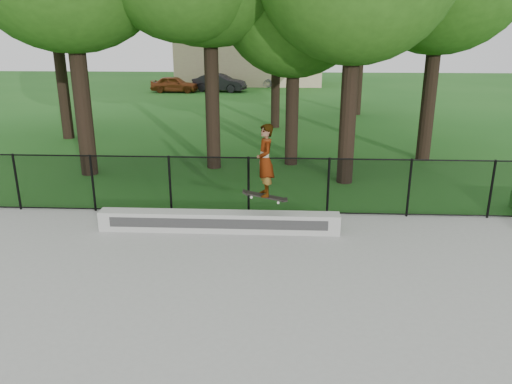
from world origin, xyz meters
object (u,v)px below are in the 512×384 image
Objects in this scene: car_a at (174,84)px; skater_airborne at (265,162)px; car_c at (254,79)px; grind_ledge at (219,222)px; car_b at (219,83)px.

car_a is 1.96× the size of skater_airborne.
car_c is (5.71, 4.35, 0.00)m from car_a.
car_c is 2.13× the size of skater_airborne.
car_a is (-6.62, 26.83, 0.30)m from grind_ledge.
car_a is at bearing 105.93° from skater_airborne.
skater_airborne is (7.70, -26.97, 1.18)m from car_a.
car_b is (3.31, 0.65, 0.06)m from car_a.
car_a is 0.96× the size of car_b.
grind_ledge is 31.20m from car_c.
car_b is 0.95× the size of car_c.
car_b reaches higher than grind_ledge.
skater_airborne is (4.39, -27.63, 1.13)m from car_b.
car_a is 0.92× the size of car_c.
grind_ledge is 1.55× the size of car_b.
car_c is (2.40, 3.70, -0.06)m from car_b.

